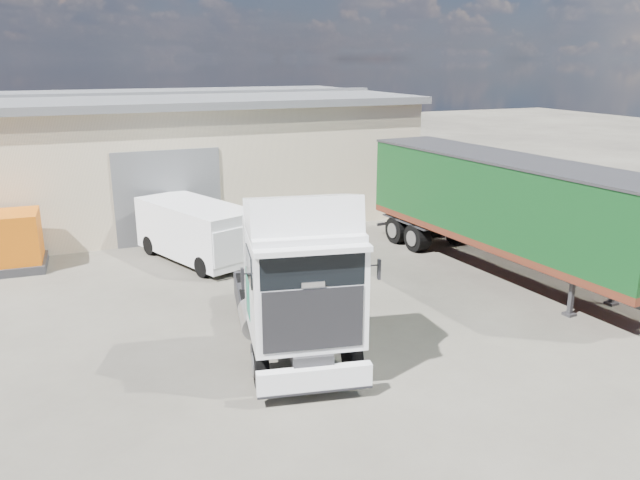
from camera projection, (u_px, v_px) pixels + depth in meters
name	position (u px, v px, depth m)	size (l,w,h in m)	color
ground	(318.00, 336.00, 16.03)	(120.00, 120.00, 0.00)	black
warehouse	(51.00, 159.00, 27.24)	(30.60, 12.60, 5.42)	#C4B697
brick_boundary_wall	(523.00, 203.00, 25.26)	(0.35, 26.00, 2.50)	brown
tractor_unit	(298.00, 288.00, 14.36)	(3.52, 6.58, 4.21)	black
box_trailer	(502.00, 203.00, 20.23)	(3.49, 11.77, 3.85)	#2D2D30
panel_van	(200.00, 232.00, 21.70)	(3.64, 5.32, 2.02)	black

